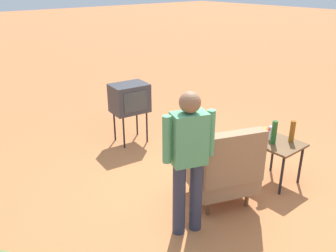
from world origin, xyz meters
TOP-DOWN VIEW (x-y plane):
  - ground_plane at (0.00, 0.00)m, footprint 60.00×60.00m
  - armchair at (0.04, 0.27)m, footprint 0.99×1.00m
  - side_table at (-0.92, 0.42)m, footprint 0.56×0.56m
  - tv_on_stand at (-0.13, -1.99)m, footprint 0.65×0.51m
  - person_standing at (0.74, 0.38)m, footprint 0.54×0.33m
  - bottle_tall_amber at (-1.08, 0.48)m, footprint 0.07×0.07m
  - bottle_wine_green at (-0.84, 0.36)m, footprint 0.07×0.07m
  - bottle_short_clear at (-0.91, 0.27)m, footprint 0.06×0.06m
  - flower_vase at (-0.70, 0.32)m, footprint 0.15×0.10m

SIDE VIEW (x-z plane):
  - ground_plane at x=0.00m, z-range 0.00..0.00m
  - armchair at x=0.04m, z-range -0.03..1.03m
  - side_table at x=-0.92m, z-range 0.21..0.81m
  - bottle_short_clear at x=-0.91m, z-range 0.59..0.79m
  - flower_vase at x=-0.70m, z-range 0.61..0.88m
  - bottle_tall_amber at x=-1.08m, z-range 0.59..0.89m
  - bottle_wine_green at x=-0.84m, z-range 0.59..0.91m
  - tv_on_stand at x=-0.13m, z-range 0.27..1.30m
  - person_standing at x=0.74m, z-range 0.12..1.76m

